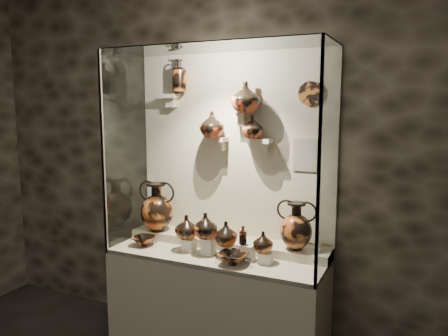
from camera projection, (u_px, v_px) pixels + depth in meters
The scene contains 35 objects.
wall_back at pixel (234, 151), 3.59m from camera, with size 5.00×0.02×3.20m, color black.
plinth at pixel (217, 305), 3.47m from camera, with size 1.70×0.60×0.80m, color beige.
front_tier at pixel (217, 255), 3.41m from camera, with size 1.68×0.58×0.03m, color #C0B294.
rear_tier at pixel (226, 244), 3.57m from camera, with size 1.70×0.25×0.10m, color #C0B294.
back_panel at pixel (233, 151), 3.58m from camera, with size 1.70×0.03×1.60m, color beige.
glass_front at pixel (198, 160), 3.03m from camera, with size 1.70×0.01×1.60m, color white.
glass_left at pixel (126, 150), 3.65m from camera, with size 0.01×0.60×1.60m, color white.
glass_right at pixel (329, 161), 2.95m from camera, with size 0.01×0.60×1.60m, color white.
glass_top at pixel (217, 47), 3.19m from camera, with size 1.70×0.60×0.01m, color white.
frame_post_left at pixel (103, 154), 3.39m from camera, with size 0.02×0.02×1.60m, color gray.
frame_post_right at pixel (319, 167), 2.69m from camera, with size 0.02×0.02×1.60m, color gray.
pedestal_a at pixel (189, 245), 3.45m from camera, with size 0.09×0.09×0.10m, color silver.
pedestal_b at pixel (208, 246), 3.38m from camera, with size 0.09×0.09×0.13m, color silver.
pedestal_c at pixel (228, 251), 3.31m from camera, with size 0.09×0.09×0.09m, color silver.
pedestal_d at pixel (248, 252), 3.24m from camera, with size 0.09×0.09×0.12m, color silver.
pedestal_e at pixel (266, 258), 3.19m from camera, with size 0.09×0.09×0.08m, color silver.
bracket_ul at pixel (170, 96), 3.68m from camera, with size 0.14×0.12×0.04m, color beige.
bracket_ca at pixel (218, 139), 3.54m from camera, with size 0.14×0.12×0.04m, color beige.
bracket_cb at pixel (241, 115), 3.43m from camera, with size 0.10×0.12×0.04m, color beige.
bracket_cc at pixel (263, 141), 3.39m from camera, with size 0.14×0.12×0.04m, color beige.
amphora_left at pixel (157, 207), 3.74m from camera, with size 0.34×0.34×0.42m, color #A04D1E, non-canonical shape.
amphora_right at pixel (296, 226), 3.26m from camera, with size 0.29×0.29×0.36m, color #A04D1E, non-canonical shape.
jug_a at pixel (187, 227), 3.43m from camera, with size 0.18×0.18×0.19m, color #A04D1E.
jug_b at pixel (205, 226), 3.35m from camera, with size 0.19×0.19×0.20m, color #C64822.
jug_c at pixel (226, 234), 3.30m from camera, with size 0.18×0.18×0.19m, color #A04D1E.
jug_e at pixel (263, 242), 3.18m from camera, with size 0.15×0.15×0.16m, color #A04D1E.
lekythos_small at pixel (243, 234), 3.22m from camera, with size 0.07×0.07×0.16m, color #C64822, non-canonical shape.
kylix_left at pixel (144, 240), 3.58m from camera, with size 0.24×0.20×0.10m, color #C64822, non-canonical shape.
kylix_right at pixel (233, 257), 3.16m from camera, with size 0.27×0.23×0.11m, color #A04D1E, non-canonical shape.
lekythos_tall at pixel (179, 74), 3.60m from camera, with size 0.13×0.13×0.32m, color #A04D1E, non-canonical shape.
ovoid_vase_a at pixel (212, 124), 3.50m from camera, with size 0.20×0.20×0.21m, color #C64822.
ovoid_vase_b at pixel (246, 97), 3.33m from camera, with size 0.23×0.23×0.24m, color #C64822.
ovoid_vase_c at pixel (252, 127), 3.37m from camera, with size 0.17×0.17×0.18m, color #C64822.
wall_plate at pixel (310, 94), 3.23m from camera, with size 0.18×0.18×0.02m, color #B15D22.
info_placard at pixel (305, 155), 3.31m from camera, with size 0.19×0.01×0.25m, color beige.
Camera 1 is at (1.42, -0.78, 1.98)m, focal length 35.00 mm.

